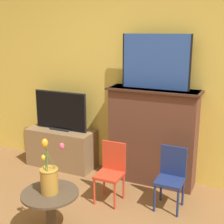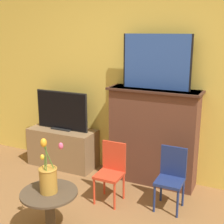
# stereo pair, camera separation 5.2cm
# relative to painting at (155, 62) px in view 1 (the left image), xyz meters

# --- Properties ---
(wall_back) EXTENTS (8.00, 0.06, 2.70)m
(wall_back) POSITION_rel_painting_xyz_m (-0.18, 0.18, -0.14)
(wall_back) COLOR #EAC651
(wall_back) RESTS_ON ground
(fireplace_mantel) EXTENTS (1.11, 0.34, 1.18)m
(fireplace_mantel) POSITION_rel_painting_xyz_m (-0.00, -0.01, -0.89)
(fireplace_mantel) COLOR brown
(fireplace_mantel) RESTS_ON ground
(painting) EXTENTS (0.81, 0.03, 0.62)m
(painting) POSITION_rel_painting_xyz_m (0.00, 0.00, 0.00)
(painting) COLOR black
(painting) RESTS_ON fireplace_mantel
(tv_stand) EXTENTS (0.94, 0.40, 0.53)m
(tv_stand) POSITION_rel_painting_xyz_m (-1.28, -0.07, -1.23)
(tv_stand) COLOR olive
(tv_stand) RESTS_ON ground
(tv_monitor) EXTENTS (0.78, 0.12, 0.53)m
(tv_monitor) POSITION_rel_painting_xyz_m (-1.28, -0.07, -0.71)
(tv_monitor) COLOR black
(tv_monitor) RESTS_ON tv_stand
(chair_red) EXTENTS (0.28, 0.28, 0.66)m
(chair_red) POSITION_rel_painting_xyz_m (-0.28, -0.61, -1.12)
(chair_red) COLOR red
(chair_red) RESTS_ON ground
(chair_blue) EXTENTS (0.28, 0.28, 0.66)m
(chair_blue) POSITION_rel_painting_xyz_m (0.36, -0.47, -1.12)
(chair_blue) COLOR navy
(chair_blue) RESTS_ON ground
(side_table) EXTENTS (0.51, 0.51, 0.44)m
(side_table) POSITION_rel_painting_xyz_m (-0.50, -1.43, -1.20)
(side_table) COLOR #4C3D2D
(side_table) RESTS_ON ground
(vase_tulips) EXTENTS (0.21, 0.18, 0.53)m
(vase_tulips) POSITION_rel_painting_xyz_m (-0.50, -1.43, -0.90)
(vase_tulips) COLOR #B78433
(vase_tulips) RESTS_ON side_table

